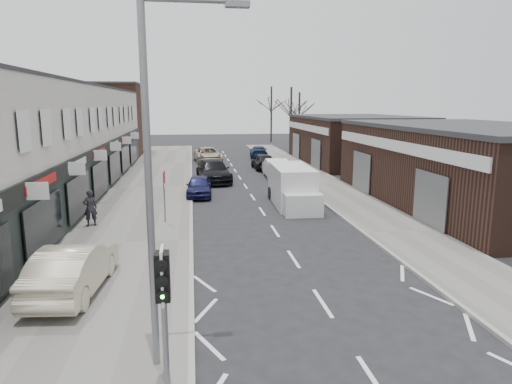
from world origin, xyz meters
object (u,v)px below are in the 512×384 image
object	(u,v)px
parked_car_right_b	(263,161)
parked_car_left_b	(213,171)
pedestrian	(90,208)
white_van	(292,187)
parked_car_right_c	(259,152)
parked_car_left_a	(199,186)
traffic_light	(163,288)
warning_sign	(165,181)
street_lamp	(156,167)
parked_car_right_a	(276,168)
parked_car_left_c	(208,155)
sedan_on_pavement	(73,268)

from	to	relation	value
parked_car_right_b	parked_car_left_b	bearing A→B (deg)	49.73
pedestrian	white_van	bearing A→B (deg)	-178.15
parked_car_right_b	parked_car_right_c	xyz separation A→B (m)	(0.87, 8.97, -0.08)
parked_car_right_c	parked_car_left_a	bearing A→B (deg)	76.90
traffic_light	warning_sign	xyz separation A→B (m)	(-0.76, 14.02, -0.21)
traffic_light	parked_car_left_b	size ratio (longest dim) A/B	0.54
street_lamp	parked_car_right_b	distance (m)	32.24
warning_sign	pedestrian	size ratio (longest dim) A/B	1.54
parked_car_left_a	parked_car_right_b	bearing A→B (deg)	64.88
parked_car_left_a	parked_car_right_b	size ratio (longest dim) A/B	0.91
traffic_light	parked_car_right_a	bearing A→B (deg)	75.25
traffic_light	parked_car_left_c	world-z (taller)	traffic_light
traffic_light	parked_car_right_a	xyz separation A→B (m)	(7.30, 27.73, -1.62)
parked_car_left_a	parked_car_right_c	xyz separation A→B (m)	(6.90, 20.59, -0.01)
parked_car_right_a	parked_car_right_b	bearing A→B (deg)	-84.92
parked_car_left_a	parked_car_left_c	distance (m)	17.58
parked_car_right_c	parked_car_right_a	bearing A→B (deg)	92.92
parked_car_left_b	street_lamp	bearing A→B (deg)	-100.08
street_lamp	white_van	size ratio (longest dim) A/B	1.33
sedan_on_pavement	pedestrian	world-z (taller)	pedestrian
parked_car_left_b	warning_sign	bearing A→B (deg)	-108.29
traffic_light	pedestrian	world-z (taller)	traffic_light
street_lamp	parked_car_right_c	size ratio (longest dim) A/B	1.75
street_lamp	parked_car_right_a	xyz separation A→B (m)	(7.43, 26.52, -3.83)
street_lamp	parked_car_left_c	bearing A→B (deg)	86.41
parked_car_right_b	parked_car_right_c	distance (m)	9.01
warning_sign	parked_car_left_c	distance (m)	24.53
white_van	parked_car_left_b	world-z (taller)	white_van
sedan_on_pavement	parked_car_right_a	bearing A→B (deg)	-110.07
sedan_on_pavement	pedestrian	bearing A→B (deg)	-76.64
warning_sign	pedestrian	distance (m)	3.74
parked_car_left_c	parked_car_right_c	bearing A→B (deg)	22.76
pedestrian	parked_car_left_b	world-z (taller)	pedestrian
traffic_light	parked_car_left_c	xyz separation A→B (m)	(2.20, 38.32, -1.66)
white_van	parked_car_right_a	size ratio (longest dim) A/B	1.25
warning_sign	sedan_on_pavement	world-z (taller)	warning_sign
street_lamp	pedestrian	distance (m)	13.70
street_lamp	parked_car_right_b	world-z (taller)	street_lamp
pedestrian	parked_car_left_a	world-z (taller)	pedestrian
parked_car_right_a	parked_car_right_b	size ratio (longest dim) A/B	1.11
street_lamp	pedestrian	world-z (taller)	street_lamp
parked_car_right_c	pedestrian	bearing A→B (deg)	71.62
parked_car_left_b	parked_car_right_b	xyz separation A→B (m)	(4.83, 6.07, -0.08)
parked_car_left_b	parked_car_right_a	bearing A→B (deg)	10.43
white_van	pedestrian	distance (m)	11.28
traffic_light	sedan_on_pavement	bearing A→B (deg)	119.02
traffic_light	street_lamp	distance (m)	2.52
sedan_on_pavement	parked_car_right_b	world-z (taller)	sedan_on_pavement
traffic_light	parked_car_right_b	distance (m)	33.21
warning_sign	parked_car_right_a	xyz separation A→B (m)	(8.06, 13.72, -1.41)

